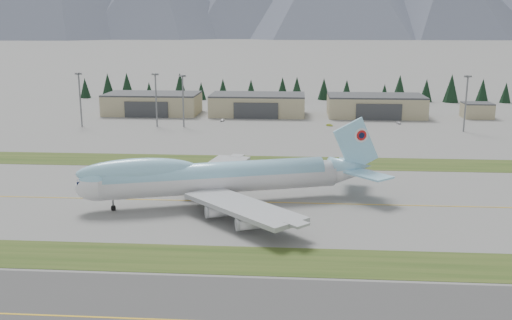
# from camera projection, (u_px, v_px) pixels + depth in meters

# --- Properties ---
(ground) EXTENTS (7000.00, 7000.00, 0.00)m
(ground) POSITION_uv_depth(u_px,v_px,m) (275.00, 203.00, 148.06)
(ground) COLOR #60605D
(ground) RESTS_ON ground
(grass_strip_near) EXTENTS (400.00, 14.00, 0.08)m
(grass_strip_near) POSITION_uv_depth(u_px,v_px,m) (267.00, 261.00, 111.16)
(grass_strip_near) COLOR #2A4217
(grass_strip_near) RESTS_ON ground
(grass_strip_far) EXTENTS (400.00, 18.00, 0.08)m
(grass_strip_far) POSITION_uv_depth(u_px,v_px,m) (280.00, 162.00, 191.75)
(grass_strip_far) COLOR #2A4217
(grass_strip_far) RESTS_ON ground
(taxiway_line_main) EXTENTS (400.00, 0.40, 0.02)m
(taxiway_line_main) POSITION_uv_depth(u_px,v_px,m) (275.00, 203.00, 148.06)
(taxiway_line_main) COLOR gold
(taxiway_line_main) RESTS_ON ground
(boeing_747_freighter) EXTENTS (80.10, 66.32, 21.16)m
(boeing_747_freighter) POSITION_uv_depth(u_px,v_px,m) (217.00, 177.00, 146.12)
(boeing_747_freighter) COLOR silver
(boeing_747_freighter) RESTS_ON ground
(hangar_left) EXTENTS (48.00, 26.60, 10.80)m
(hangar_left) POSITION_uv_depth(u_px,v_px,m) (153.00, 103.00, 297.31)
(hangar_left) COLOR tan
(hangar_left) RESTS_ON ground
(hangar_center) EXTENTS (48.00, 26.60, 10.80)m
(hangar_center) POSITION_uv_depth(u_px,v_px,m) (258.00, 104.00, 293.42)
(hangar_center) COLOR tan
(hangar_center) RESTS_ON ground
(hangar_right) EXTENTS (48.00, 26.60, 10.80)m
(hangar_right) POSITION_uv_depth(u_px,v_px,m) (375.00, 106.00, 289.17)
(hangar_right) COLOR tan
(hangar_right) RESTS_ON ground
(control_shed) EXTENTS (14.00, 12.00, 7.60)m
(control_shed) POSITION_uv_depth(u_px,v_px,m) (477.00, 110.00, 284.15)
(control_shed) COLOR tan
(control_shed) RESTS_ON ground
(floodlight_masts) EXTENTS (173.72, 6.95, 24.30)m
(floodlight_masts) POSITION_uv_depth(u_px,v_px,m) (218.00, 91.00, 253.31)
(floodlight_masts) COLOR slate
(floodlight_masts) RESTS_ON ground
(service_vehicle_a) EXTENTS (2.06, 3.67, 1.18)m
(service_vehicle_a) POSITION_uv_depth(u_px,v_px,m) (222.00, 121.00, 274.53)
(service_vehicle_a) COLOR white
(service_vehicle_a) RESTS_ON ground
(service_vehicle_b) EXTENTS (3.27, 2.32, 1.02)m
(service_vehicle_b) POSITION_uv_depth(u_px,v_px,m) (329.00, 126.00, 261.53)
(service_vehicle_b) COLOR #A7BB2E
(service_vehicle_b) RESTS_ON ground
(service_vehicle_c) EXTENTS (2.01, 3.88, 1.07)m
(service_vehicle_c) POSITION_uv_depth(u_px,v_px,m) (399.00, 124.00, 267.07)
(service_vehicle_c) COLOR silver
(service_vehicle_c) RESTS_ON ground
(conifer_belt) EXTENTS (266.52, 15.84, 16.92)m
(conifer_belt) POSITION_uv_depth(u_px,v_px,m) (288.00, 88.00, 351.80)
(conifer_belt) COLOR black
(conifer_belt) RESTS_ON ground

